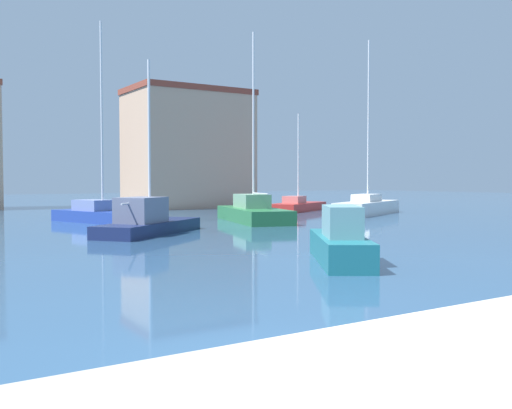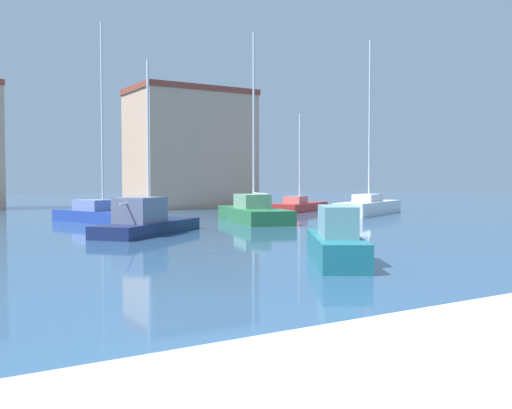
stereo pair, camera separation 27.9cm
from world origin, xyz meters
The scene contains 8 objects.
water centered at (15.00, 20.00, 0.00)m, with size 160.00×160.00×0.00m, color #2D5175.
sailboat_white_distant_north centered at (24.93, 25.74, 0.60)m, with size 8.62×5.96×12.47m.
sailboat_green_outer_mooring centered at (14.14, 24.13, 0.60)m, with size 4.63×8.37×11.23m.
sailboat_blue_behind_lamppost centered at (6.16, 28.12, 0.53)m, with size 4.30×7.84×11.62m.
motorboat_teal_far_right centered at (7.12, 8.02, 0.62)m, with size 3.85×5.02×1.73m.
sailboat_navy_far_left centered at (5.68, 19.82, 0.61)m, with size 6.66×5.98×8.01m.
sailboat_red_mid_harbor centered at (23.43, 32.17, 0.43)m, with size 7.01×5.35×7.77m.
yacht_club centered at (18.67, 42.29, 5.30)m, with size 10.60×6.96×10.57m.
Camera 2 is at (-4.16, -5.51, 2.51)m, focal length 40.88 mm.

